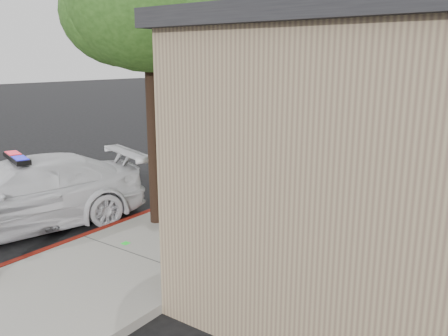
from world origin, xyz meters
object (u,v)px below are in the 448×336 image
(street_tree_near, at_px, (149,8))
(street_tree_far, at_px, (361,32))
(street_tree_mid, at_px, (290,18))
(police_car, at_px, (21,195))

(street_tree_near, distance_m, street_tree_far, 12.03)
(street_tree_mid, xyz_separation_m, street_tree_far, (-0.35, 6.80, -0.08))
(street_tree_mid, bearing_deg, street_tree_near, -94.20)
(street_tree_near, relative_size, street_tree_mid, 0.98)
(street_tree_near, height_order, street_tree_mid, street_tree_mid)
(street_tree_mid, bearing_deg, street_tree_far, 92.97)
(street_tree_near, bearing_deg, police_car, -142.82)
(street_tree_near, bearing_deg, street_tree_far, 89.85)
(police_car, distance_m, street_tree_near, 4.80)
(police_car, distance_m, street_tree_far, 14.51)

